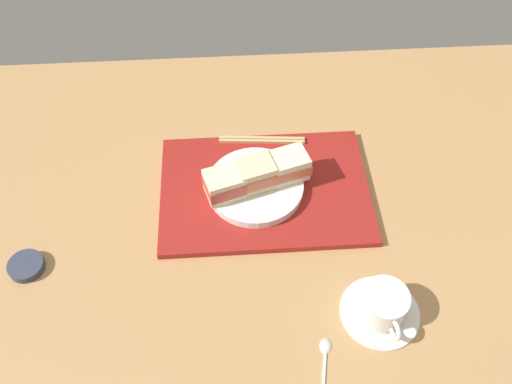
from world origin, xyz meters
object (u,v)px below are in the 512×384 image
object	(u,v)px
sandwich_middle	(257,174)
sandwich_far	(224,184)
sandwich_near	(289,165)
coffee_cup	(383,306)
small_sauce_dish	(26,266)
teaspoon	(325,354)
sandwich_plate	(257,186)
chopsticks_pair	(262,140)

from	to	relation	value
sandwich_middle	sandwich_far	distance (cm)	6.72
sandwich_near	coffee_cup	size ratio (longest dim) A/B	0.66
small_sauce_dish	sandwich_near	bearing A→B (deg)	-161.56
sandwich_near	coffee_cup	distance (cm)	32.52
sandwich_near	teaspoon	bearing A→B (deg)	94.06
sandwich_far	small_sauce_dish	xyz separation A→B (cm)	(36.83, 12.62, -5.17)
sandwich_plate	small_sauce_dish	size ratio (longest dim) A/B	2.99
sandwich_middle	chopsticks_pair	size ratio (longest dim) A/B	0.47
sandwich_plate	coffee_cup	size ratio (longest dim) A/B	1.40
sandwich_far	coffee_cup	xyz separation A→B (cm)	(-25.95, 25.66, -3.19)
sandwich_near	sandwich_far	bearing A→B (deg)	17.03
sandwich_middle	teaspoon	size ratio (longest dim) A/B	0.83
sandwich_middle	chopsticks_pair	xyz separation A→B (cm)	(-1.93, -13.03, -4.34)
coffee_cup	teaspoon	xyz separation A→B (cm)	(10.53, 6.68, -2.42)
chopsticks_pair	coffee_cup	bearing A→B (deg)	113.41
sandwich_near	chopsticks_pair	distance (cm)	12.64
teaspoon	small_sauce_dish	bearing A→B (deg)	-20.67
coffee_cup	small_sauce_dish	bearing A→B (deg)	-11.73
sandwich_near	sandwich_middle	bearing A→B (deg)	17.03
sandwich_middle	small_sauce_dish	bearing A→B (deg)	18.64
sandwich_plate	sandwich_middle	xyz separation A→B (cm)	(0.00, 0.00, 3.79)
sandwich_far	sandwich_plate	bearing A→B (deg)	-162.97
sandwich_plate	sandwich_near	size ratio (longest dim) A/B	2.13
coffee_cup	sandwich_plate	bearing A→B (deg)	-54.74
sandwich_far	coffee_cup	size ratio (longest dim) A/B	0.62
sandwich_plate	coffee_cup	bearing A→B (deg)	125.26
sandwich_far	teaspoon	size ratio (longest dim) A/B	0.83
sandwich_middle	teaspoon	distance (cm)	35.93
coffee_cup	small_sauce_dish	xyz separation A→B (cm)	(62.78, -13.03, -1.97)
teaspoon	sandwich_middle	bearing A→B (deg)	-75.30
sandwich_middle	coffee_cup	bearing A→B (deg)	125.26
coffee_cup	sandwich_far	bearing A→B (deg)	-44.67
chopsticks_pair	teaspoon	bearing A→B (deg)	98.49
small_sauce_dish	teaspoon	distance (cm)	55.84
sandwich_far	chopsticks_pair	distance (cm)	17.66
sandwich_plate	teaspoon	size ratio (longest dim) A/B	1.86
chopsticks_pair	teaspoon	xyz separation A→B (cm)	(-7.07, 47.33, -1.49)
sandwich_plate	teaspoon	bearing A→B (deg)	104.70
sandwich_far	coffee_cup	bearing A→B (deg)	135.33
sandwich_far	teaspoon	world-z (taller)	sandwich_far
sandwich_far	chopsticks_pair	world-z (taller)	sandwich_far
chopsticks_pair	teaspoon	size ratio (longest dim) A/B	1.78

